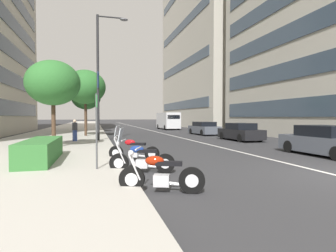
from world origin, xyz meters
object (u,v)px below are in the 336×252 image
object	(u,v)px
delivery_van_ahead	(168,120)
street_tree_far_plaza	(85,87)
street_tree_mid_sidewalk	(53,83)
motorcycle_nearest_camera	(161,176)
car_mid_block_traffic	(204,128)
street_lamp_with_banners	(102,67)
street_tree_near_plaza_corner	(86,97)
parking_sign_by_curb	(97,124)
motorcycle_far_end_row	(141,159)
car_lead_in_lane	(325,141)
car_approaching_light	(240,132)
motorcycle_mid_row	(133,150)
pedestrian_on_plaza	(75,130)

from	to	relation	value
delivery_van_ahead	street_tree_far_plaza	distance (m)	18.03
delivery_van_ahead	street_tree_mid_sidewalk	distance (m)	26.70
motorcycle_nearest_camera	car_mid_block_traffic	size ratio (longest dim) A/B	0.46
street_lamp_with_banners	street_tree_far_plaza	world-z (taller)	street_lamp_with_banners
street_tree_near_plaza_corner	street_tree_mid_sidewalk	bearing A→B (deg)	176.21
car_mid_block_traffic	parking_sign_by_curb	world-z (taller)	parking_sign_by_curb
motorcycle_far_end_row	car_lead_in_lane	size ratio (longest dim) A/B	0.47
car_approaching_light	street_tree_far_plaza	size ratio (longest dim) A/B	0.73
car_approaching_light	car_mid_block_traffic	distance (m)	7.24
car_lead_in_lane	street_lamp_with_banners	bearing A→B (deg)	45.00
motorcycle_mid_row	street_tree_far_plaza	world-z (taller)	street_tree_far_plaza
motorcycle_far_end_row	car_lead_in_lane	distance (m)	9.30
motorcycle_nearest_camera	delivery_van_ahead	world-z (taller)	delivery_van_ahead
parking_sign_by_curb	street_tree_near_plaza_corner	distance (m)	25.21
motorcycle_nearest_camera	delivery_van_ahead	bearing A→B (deg)	-84.68
street_tree_mid_sidewalk	pedestrian_on_plaza	xyz separation A→B (m)	(4.16, -0.82, -2.78)
parking_sign_by_curb	street_tree_mid_sidewalk	distance (m)	7.62
car_mid_block_traffic	delivery_van_ahead	bearing A→B (deg)	-0.75
car_approaching_light	pedestrian_on_plaza	bearing A→B (deg)	84.11
car_lead_in_lane	pedestrian_on_plaza	distance (m)	15.36
car_approaching_light	pedestrian_on_plaza	xyz separation A→B (m)	(0.97, 12.39, 0.26)
street_tree_far_plaza	street_tree_near_plaza_corner	xyz separation A→B (m)	(8.37, 0.19, -0.34)
delivery_van_ahead	parking_sign_by_curb	xyz separation A→B (m)	(-30.36, 10.45, 0.30)
motorcycle_nearest_camera	parking_sign_by_curb	distance (m)	3.35
car_approaching_light	street_tree_far_plaza	bearing A→B (deg)	59.74
parking_sign_by_curb	pedestrian_on_plaza	bearing A→B (deg)	7.28
delivery_van_ahead	street_tree_near_plaza_corner	size ratio (longest dim) A/B	1.10
street_tree_far_plaza	parking_sign_by_curb	bearing A→B (deg)	-177.05
delivery_van_ahead	pedestrian_on_plaza	distance (m)	22.59
car_mid_block_traffic	street_tree_near_plaza_corner	world-z (taller)	street_tree_near_plaza_corner
car_lead_in_lane	parking_sign_by_curb	xyz separation A→B (m)	(-1.49, 10.52, 0.95)
car_approaching_light	delivery_van_ahead	bearing A→B (deg)	0.07
street_tree_mid_sidewalk	street_tree_far_plaza	world-z (taller)	street_tree_far_plaza
motorcycle_nearest_camera	street_tree_near_plaza_corner	distance (m)	28.17
street_lamp_with_banners	pedestrian_on_plaza	distance (m)	4.89
car_mid_block_traffic	street_tree_far_plaza	size ratio (longest dim) A/B	0.74
car_lead_in_lane	street_tree_near_plaza_corner	size ratio (longest dim) A/B	0.81
motorcycle_far_end_row	delivery_van_ahead	distance (m)	31.94
street_tree_mid_sidewalk	street_tree_near_plaza_corner	xyz separation A→B (m)	(18.07, -1.20, 0.50)
motorcycle_far_end_row	parking_sign_by_curb	size ratio (longest dim) A/B	0.86
pedestrian_on_plaza	parking_sign_by_curb	bearing A→B (deg)	78.69
motorcycle_far_end_row	delivery_van_ahead	world-z (taller)	delivery_van_ahead
delivery_van_ahead	street_tree_mid_sidewalk	xyz separation A→B (m)	(-23.38, 12.69, 2.35)
motorcycle_mid_row	street_tree_mid_sidewalk	bearing A→B (deg)	-24.80
street_lamp_with_banners	street_tree_near_plaza_corner	size ratio (longest dim) A/B	1.63
street_lamp_with_banners	street_tree_mid_sidewalk	world-z (taller)	street_lamp_with_banners
car_approaching_light	street_tree_near_plaza_corner	bearing A→B (deg)	37.50
delivery_van_ahead	street_tree_mid_sidewalk	bearing A→B (deg)	150.80
delivery_van_ahead	street_tree_far_plaza	xyz separation A→B (m)	(-13.67, 11.31, 3.19)
delivery_van_ahead	car_lead_in_lane	bearing A→B (deg)	179.45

